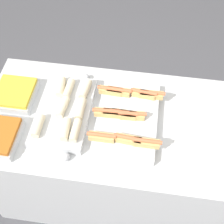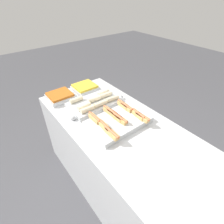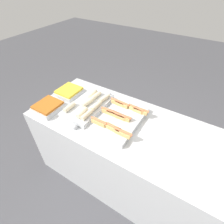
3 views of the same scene
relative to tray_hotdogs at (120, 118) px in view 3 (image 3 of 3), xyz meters
The scene contains 8 objects.
ground_plane 0.94m from the tray_hotdogs, ahead, with size 12.00×12.00×0.00m, color #4C4C51.
counter 0.49m from the tray_hotdogs, ahead, with size 1.87×0.83×0.90m.
tray_hotdogs is the anchor object (origin of this frame).
tray_wraps 0.37m from the tray_hotdogs, behind, with size 0.31×0.53×0.10m.
tray_side_front 0.75m from the tray_hotdogs, 161.69° to the right, with size 0.24×0.26×0.07m.
tray_side_back 0.71m from the tray_hotdogs, behind, with size 0.24×0.26×0.07m.
serving_spoon_near 0.44m from the tray_hotdogs, 136.64° to the right, with size 0.23×0.05×0.05m.
serving_spoon_far 0.43m from the tray_hotdogs, 137.77° to the left, with size 0.22×0.05×0.05m.
Camera 3 is at (0.52, -1.06, 2.05)m, focal length 28.00 mm.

